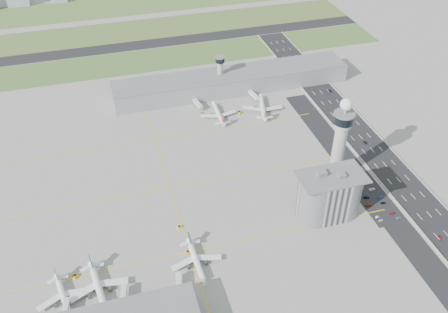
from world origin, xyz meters
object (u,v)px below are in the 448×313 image
object	(u,v)px
jet_bridge_far_0	(194,101)
car_lot_10	(372,189)
car_lot_0	(381,220)
car_lot_1	(378,217)
jet_bridge_near_2	(179,296)
tug_1	(108,285)
car_lot_5	(356,188)
tug_2	(188,252)
airplane_far_b	(263,104)
car_hw_0	(440,238)
control_tower	(341,138)
car_lot_6	(399,218)
airplane_near_c	(197,259)
car_hw_1	(365,143)
airplane_near_a	(63,296)
secondary_tower	(220,70)
tug_0	(75,276)
airplane_near_b	(98,286)
tug_4	(201,114)
car_lot_8	(383,203)
car_lot_3	(366,197)
car_lot_4	(360,191)
tug_5	(239,112)
admin_building	(329,195)
jet_bridge_near_1	(123,309)
car_hw_4	(288,62)
airplane_far_a	(218,111)
car_lot_7	(393,213)
car_lot_9	(381,197)
jet_bridge_far_1	(250,93)
car_lot_11	(369,181)
car_hw_2	(330,91)
car_lot_2	(369,205)
tug_3	(179,227)

from	to	relation	value
jet_bridge_far_0	car_lot_10	bearing A→B (deg)	22.26
car_lot_0	car_lot_1	world-z (taller)	car_lot_1
jet_bridge_near_2	tug_1	world-z (taller)	jet_bridge_near_2
car_lot_5	tug_2	bearing A→B (deg)	104.81
airplane_far_b	car_hw_0	bearing A→B (deg)	-147.48
control_tower	airplane_far_b	bearing A→B (deg)	99.96
car_lot_6	car_lot_5	bearing A→B (deg)	19.41
control_tower	airplane_near_c	distance (m)	124.29
car_hw_1	airplane_near_a	bearing A→B (deg)	-161.24
secondary_tower	tug_0	distance (m)	226.19
car_hw_0	tug_1	bearing A→B (deg)	-179.01
airplane_near_b	tug_4	world-z (taller)	airplane_near_b
car_lot_8	car_lot_3	bearing A→B (deg)	53.08
car_lot_4	tug_5	bearing A→B (deg)	23.40
car_lot_0	admin_building	bearing A→B (deg)	53.16
jet_bridge_far_0	tug_1	xyz separation A→B (m)	(-90.90, -173.70, -1.82)
secondary_tower	airplane_near_c	size ratio (longest dim) A/B	0.89
jet_bridge_near_1	car_hw_4	size ratio (longest dim) A/B	3.87
jet_bridge_near_2	car_lot_1	xyz separation A→B (m)	(134.88, 25.67, -2.23)
airplane_far_a	car_lot_1	size ratio (longest dim) A/B	9.48
tug_4	car_lot_6	xyz separation A→B (m)	(90.56, -154.15, -0.20)
airplane_near_c	car_hw_4	xyz separation A→B (m)	(146.85, 221.80, -4.38)
car_lot_7	airplane_near_c	bearing A→B (deg)	95.09
car_lot_9	jet_bridge_far_1	bearing A→B (deg)	6.79
car_lot_11	jet_bridge_near_1	bearing A→B (deg)	104.87
airplane_far_b	tug_4	world-z (taller)	airplane_far_b
jet_bridge_far_1	tug_0	xyz separation A→B (m)	(-158.23, -161.67, -1.93)
jet_bridge_near_2	car_lot_10	xyz separation A→B (m)	(144.83, 50.67, -2.22)
jet_bridge_near_2	tug_2	size ratio (longest dim) A/B	4.86
airplane_near_b	car_lot_9	bearing A→B (deg)	89.43
tug_2	control_tower	bearing A→B (deg)	99.23
tug_1	car_lot_5	distance (m)	174.57
airplane_near_c	car_hw_4	size ratio (longest dim) A/B	9.86
airplane_near_b	car_lot_10	bearing A→B (deg)	92.11
secondary_tower	car_lot_11	size ratio (longest dim) A/B	7.52
secondary_tower	car_hw_2	world-z (taller)	secondary_tower
admin_building	car_lot_8	size ratio (longest dim) A/B	12.72
car_lot_2	car_hw_2	bearing A→B (deg)	-17.55
tug_4	car_lot_2	size ratio (longest dim) A/B	0.59
control_tower	tug_4	xyz separation A→B (m)	(-68.39, 106.28, -34.25)
car_lot_10	car_hw_2	bearing A→B (deg)	-11.76
car_hw_1	jet_bridge_far_0	bearing A→B (deg)	138.74
tug_3	admin_building	bearing A→B (deg)	60.33
car_lot_2	car_lot_11	size ratio (longest dim) A/B	1.10
airplane_near_b	car_hw_1	size ratio (longest dim) A/B	10.51
tug_5	car_lot_10	world-z (taller)	tug_5
car_lot_3	car_lot_4	size ratio (longest dim) A/B	1.11
car_hw_4	jet_bridge_far_0	bearing A→B (deg)	-153.97
airplane_near_a	airplane_far_a	bearing A→B (deg)	128.56
tug_0	car_lot_3	size ratio (longest dim) A/B	0.77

